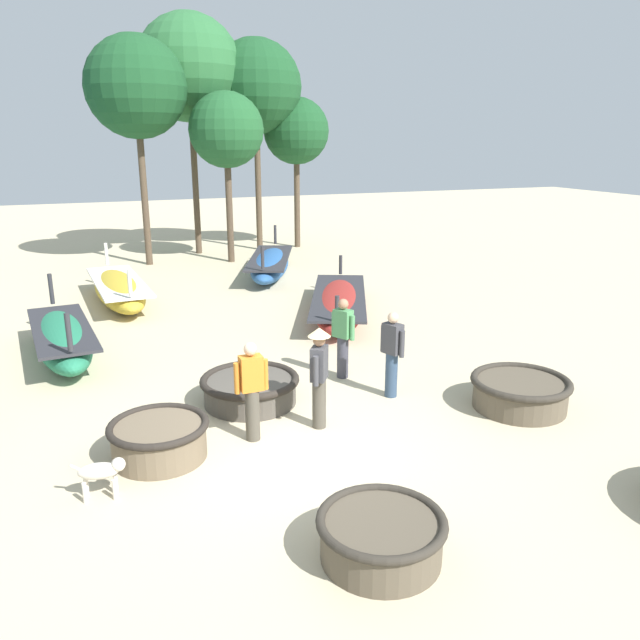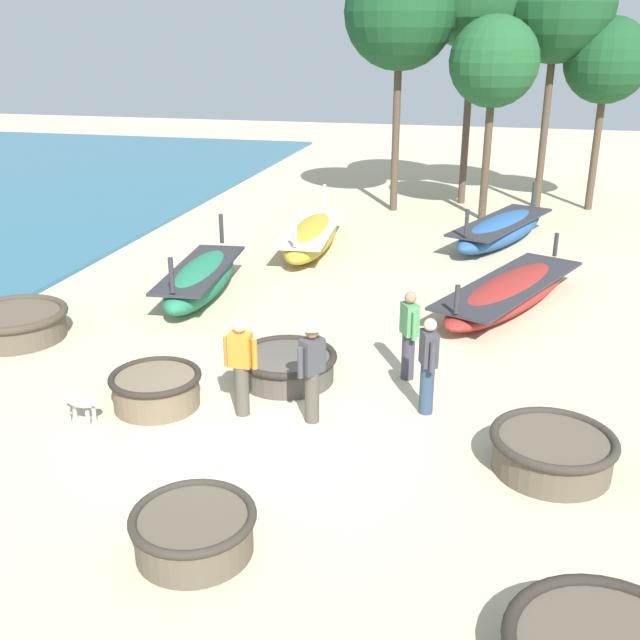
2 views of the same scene
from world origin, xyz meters
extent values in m
plane|color=#C6B793|center=(0.00, 0.00, 0.00)|extent=(80.00, 80.00, 0.00)
cylinder|color=brown|center=(4.16, -0.22, 0.24)|extent=(1.57, 1.57, 0.48)
torus|color=#332D26|center=(4.16, -0.22, 0.48)|extent=(1.69, 1.69, 0.13)
cylinder|color=brown|center=(0.14, -2.94, 0.23)|extent=(1.34, 1.34, 0.47)
torus|color=#332D26|center=(0.14, -2.94, 0.47)|extent=(1.45, 1.45, 0.11)
cylinder|color=#4C473F|center=(-0.10, 1.66, 0.22)|extent=(1.60, 1.60, 0.44)
torus|color=#28231E|center=(-0.10, 1.66, 0.44)|extent=(1.73, 1.73, 0.13)
cylinder|color=brown|center=(-1.83, 0.25, 0.25)|extent=(1.34, 1.34, 0.51)
torus|color=#28231E|center=(-1.83, 0.25, 0.51)|extent=(1.45, 1.45, 0.11)
ellipsoid|color=#285693|center=(3.29, 11.58, 0.38)|extent=(2.99, 5.09, 0.76)
cube|color=#2D2D33|center=(3.29, 11.58, 0.63)|extent=(2.88, 4.74, 0.06)
cylinder|color=#2D2D33|center=(4.15, 13.72, 1.06)|extent=(0.10, 0.10, 0.69)
cylinder|color=#2D2D33|center=(2.42, 9.45, 1.06)|extent=(0.10, 0.10, 0.69)
ellipsoid|color=maroon|center=(3.57, 6.32, 0.31)|extent=(3.37, 5.42, 0.62)
cube|color=#2D2D33|center=(3.57, 6.32, 0.51)|extent=(3.24, 5.05, 0.06)
cylinder|color=#2D2D33|center=(4.57, 8.57, 0.85)|extent=(0.10, 0.10, 0.56)
cylinder|color=#2D2D33|center=(2.56, 4.07, 0.85)|extent=(0.10, 0.10, 0.56)
ellipsoid|color=#237551|center=(-3.15, 5.35, 0.40)|extent=(1.48, 4.18, 0.79)
cube|color=#2D2D33|center=(-3.15, 5.35, 0.65)|extent=(1.49, 3.85, 0.06)
cylinder|color=#2D2D33|center=(-3.33, 7.22, 1.10)|extent=(0.10, 0.10, 0.71)
cylinder|color=#2D2D33|center=(-2.96, 3.48, 1.10)|extent=(0.10, 0.10, 0.71)
ellipsoid|color=gold|center=(-1.71, 9.69, 0.37)|extent=(1.54, 4.87, 0.75)
cube|color=silver|center=(-1.71, 9.69, 0.61)|extent=(1.56, 4.49, 0.06)
cylinder|color=silver|center=(-1.86, 11.89, 1.04)|extent=(0.10, 0.10, 0.67)
cylinder|color=silver|center=(-1.55, 7.49, 1.04)|extent=(0.10, 0.10, 0.67)
cylinder|color=#2D425B|center=(2.34, 1.04, 0.41)|extent=(0.22, 0.22, 0.82)
cube|color=#3D3D42|center=(2.34, 1.04, 1.09)|extent=(0.33, 0.40, 0.54)
sphere|color=#DBB28E|center=(2.34, 1.04, 1.47)|extent=(0.20, 0.20, 0.20)
cylinder|color=#3D3D42|center=(2.26, 1.24, 1.04)|extent=(0.09, 0.09, 0.48)
cylinder|color=#3D3D42|center=(2.42, 0.83, 1.04)|extent=(0.09, 0.09, 0.48)
cylinder|color=#383842|center=(1.90, 2.20, 0.41)|extent=(0.22, 0.22, 0.82)
cube|color=#4C8E56|center=(1.90, 2.20, 1.09)|extent=(0.36, 0.40, 0.54)
sphere|color=#A37556|center=(1.90, 2.20, 1.47)|extent=(0.20, 0.20, 0.20)
cylinder|color=#4C8E56|center=(1.79, 2.40, 1.04)|extent=(0.09, 0.09, 0.48)
cylinder|color=#4C8E56|center=(2.01, 2.01, 1.04)|extent=(0.09, 0.09, 0.48)
cylinder|color=#4C473D|center=(0.69, 0.34, 0.41)|extent=(0.22, 0.22, 0.82)
cube|color=#3D3D42|center=(0.69, 0.34, 1.09)|extent=(0.38, 0.40, 0.54)
sphere|color=#A37556|center=(0.69, 0.34, 1.47)|extent=(0.20, 0.20, 0.20)
cylinder|color=#3D3D42|center=(0.56, 0.16, 1.04)|extent=(0.09, 0.09, 0.48)
cylinder|color=#3D3D42|center=(0.81, 0.52, 1.04)|extent=(0.09, 0.09, 0.48)
cone|color=#D1BC84|center=(0.69, 0.34, 1.60)|extent=(0.36, 0.36, 0.14)
cylinder|color=#4C473D|center=(-0.42, 0.31, 0.41)|extent=(0.22, 0.22, 0.82)
cube|color=orange|center=(-0.42, 0.31, 1.09)|extent=(0.34, 0.23, 0.54)
sphere|color=#DBB28E|center=(-0.42, 0.31, 1.47)|extent=(0.20, 0.20, 0.20)
cylinder|color=orange|center=(-0.20, 0.32, 1.04)|extent=(0.09, 0.09, 0.48)
cylinder|color=orange|center=(-0.64, 0.31, 1.04)|extent=(0.09, 0.09, 0.48)
ellipsoid|color=beige|center=(-2.69, -0.56, 0.39)|extent=(0.54, 0.28, 0.22)
sphere|color=beige|center=(-2.44, -0.60, 0.46)|extent=(0.18, 0.18, 0.18)
cylinder|color=beige|center=(-2.93, -0.52, 0.45)|extent=(0.21, 0.07, 0.16)
cylinder|color=beige|center=(-2.50, -0.52, 0.14)|extent=(0.06, 0.06, 0.28)
cylinder|color=beige|center=(-2.52, -0.66, 0.14)|extent=(0.06, 0.06, 0.28)
cylinder|color=beige|center=(-2.86, -0.46, 0.14)|extent=(0.06, 0.06, 0.28)
cylinder|color=beige|center=(-2.88, -0.60, 0.14)|extent=(0.06, 0.06, 0.28)
cylinder|color=#4C3D2D|center=(-0.26, 15.12, 2.46)|extent=(0.24, 0.24, 4.93)
sphere|color=#194723|center=(-0.26, 15.12, 6.14)|extent=(3.45, 3.45, 3.45)
cylinder|color=#4C3D2D|center=(4.41, 16.76, 2.57)|extent=(0.24, 0.24, 5.14)
sphere|color=#194723|center=(4.41, 16.76, 6.40)|extent=(3.60, 3.60, 3.60)
cylinder|color=#4C3D2D|center=(1.88, 16.79, 2.80)|extent=(0.24, 0.24, 5.60)
sphere|color=#286033|center=(1.88, 16.79, 6.98)|extent=(3.92, 3.92, 3.92)
cylinder|color=#4C3D2D|center=(2.67, 14.55, 1.91)|extent=(0.24, 0.24, 3.81)
sphere|color=#1E5128|center=(2.67, 14.55, 4.75)|extent=(2.67, 2.67, 2.67)
cylinder|color=#4C3D2D|center=(6.09, 16.80, 1.91)|extent=(0.24, 0.24, 3.81)
sphere|color=#194723|center=(6.09, 16.80, 4.74)|extent=(2.67, 2.67, 2.67)
camera|label=1|loc=(-2.63, -8.18, 4.47)|focal=35.00mm
camera|label=2|loc=(3.19, -9.45, 5.55)|focal=42.00mm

